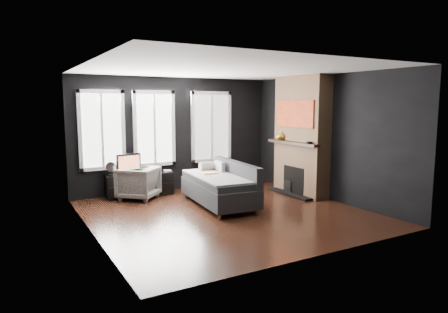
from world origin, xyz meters
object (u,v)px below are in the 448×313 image
mug (157,170)px  mantel_vase (281,136)px  armchair (138,181)px  book (164,166)px  media_console (139,185)px  monitor (129,163)px  sofa (219,184)px

mug → mantel_vase: size_ratio=0.54×
armchair → mantel_vase: 3.43m
mug → book: book is taller
media_console → monitor: bearing=-178.8°
monitor → book: monitor is taller
sofa → armchair: size_ratio=2.65×
monitor → mug: bearing=-16.9°
sofa → armchair: bearing=138.7°
mug → armchair: bearing=-156.7°
sofa → media_console: sofa is taller
sofa → book: sofa is taller
sofa → mantel_vase: bearing=18.6°
armchair → mug: bearing=157.2°
book → mug: bearing=-159.3°
armchair → mantel_vase: (3.18, -0.90, 0.94)m
monitor → mug: (0.63, -0.08, -0.20)m
armchair → monitor: 0.50m
mantel_vase → book: bearing=154.0°
armchair → media_console: bearing=-158.0°
monitor → armchair: bearing=-79.4°
mug → book: bearing=20.7°
mug → book: (0.20, 0.08, 0.06)m
media_console → mantel_vase: 3.46m
book → mantel_vase: mantel_vase is taller
book → mantel_vase: (2.46, -1.20, 0.70)m
mantel_vase → mug: bearing=157.2°
monitor → mantel_vase: mantel_vase is taller
monitor → mug: 0.66m
media_console → sofa: bearing=-51.5°
armchair → mug: armchair is taller
mug → mantel_vase: 2.99m
armchair → book: bearing=156.5°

